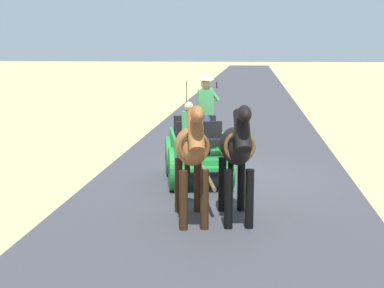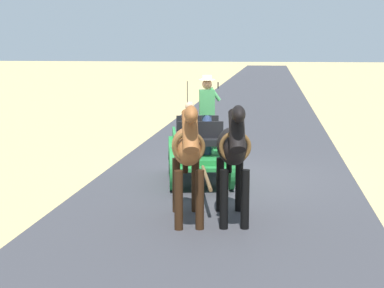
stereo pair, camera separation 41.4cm
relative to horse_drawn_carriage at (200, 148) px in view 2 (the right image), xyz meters
The scene contains 5 objects.
ground_plane 1.17m from the horse_drawn_carriage, 130.93° to the right, with size 200.00×200.00×0.00m, color tan.
road_surface 1.17m from the horse_drawn_carriage, 130.93° to the right, with size 6.16×160.00×0.01m, color #38383D.
horse_drawn_carriage is the anchor object (origin of this frame).
horse_near_side 3.10m from the horse_drawn_carriage, 108.46° to the left, with size 0.79×2.15×2.21m.
horse_off_side 3.10m from the horse_drawn_carriage, 93.32° to the left, with size 0.86×2.15×2.21m.
Camera 2 is at (-1.10, 13.62, 3.15)m, focal length 54.01 mm.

